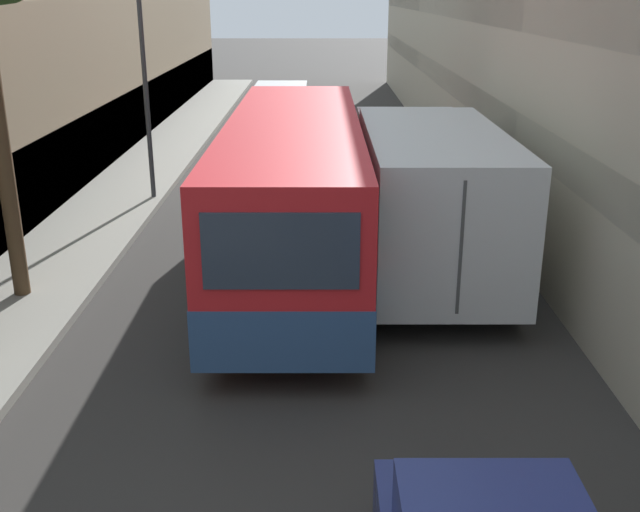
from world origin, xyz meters
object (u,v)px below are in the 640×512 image
at_px(panel_van, 284,114).
at_px(street_lamp, 144,19).
at_px(bus, 298,191).
at_px(box_truck, 429,187).

bearing_deg(panel_van, street_lamp, -112.08).
bearing_deg(bus, panel_van, 94.19).
height_order(bus, street_lamp, street_lamp).
xyz_separation_m(panel_van, street_lamp, (-2.96, -7.30, 3.44)).
relative_size(panel_van, street_lamp, 0.67).
bearing_deg(bus, box_truck, 8.06).
height_order(box_truck, street_lamp, street_lamp).
distance_m(bus, street_lamp, 6.97).
distance_m(box_truck, panel_van, 12.40).
relative_size(bus, panel_van, 2.44).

